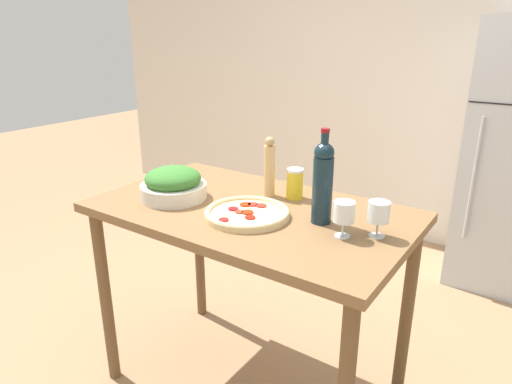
{
  "coord_description": "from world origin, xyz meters",
  "views": [
    {
      "loc": [
        1.05,
        -1.49,
        1.67
      ],
      "look_at": [
        0.0,
        0.04,
        1.01
      ],
      "focal_mm": 32.0,
      "sensor_mm": 36.0,
      "label": 1
    }
  ],
  "objects_px": {
    "wine_glass_near": "(344,213)",
    "wine_glass_far": "(379,214)",
    "salad_bowl": "(173,184)",
    "salt_canister": "(295,184)",
    "wine_bottle": "(323,181)",
    "pepper_mill": "(269,168)",
    "homemade_pizza": "(247,213)"
  },
  "relations": [
    {
      "from": "wine_glass_near",
      "to": "salad_bowl",
      "type": "xyz_separation_m",
      "value": [
        -0.8,
        -0.06,
        -0.03
      ]
    },
    {
      "from": "wine_glass_far",
      "to": "pepper_mill",
      "type": "bearing_deg",
      "value": 165.55
    },
    {
      "from": "wine_glass_far",
      "to": "salad_bowl",
      "type": "height_order",
      "value": "salad_bowl"
    },
    {
      "from": "wine_glass_far",
      "to": "salt_canister",
      "type": "bearing_deg",
      "value": 158.04
    },
    {
      "from": "pepper_mill",
      "to": "salt_canister",
      "type": "distance_m",
      "value": 0.13
    },
    {
      "from": "salt_canister",
      "to": "wine_glass_near",
      "type": "bearing_deg",
      "value": -35.97
    },
    {
      "from": "wine_glass_near",
      "to": "wine_glass_far",
      "type": "distance_m",
      "value": 0.13
    },
    {
      "from": "homemade_pizza",
      "to": "wine_glass_near",
      "type": "bearing_deg",
      "value": 6.75
    },
    {
      "from": "homemade_pizza",
      "to": "salt_canister",
      "type": "xyz_separation_m",
      "value": [
        0.05,
        0.3,
        0.05
      ]
    },
    {
      "from": "wine_bottle",
      "to": "wine_glass_far",
      "type": "relative_size",
      "value": 2.75
    },
    {
      "from": "salt_canister",
      "to": "pepper_mill",
      "type": "bearing_deg",
      "value": -161.55
    },
    {
      "from": "wine_glass_far",
      "to": "salt_canister",
      "type": "distance_m",
      "value": 0.49
    },
    {
      "from": "wine_bottle",
      "to": "pepper_mill",
      "type": "bearing_deg",
      "value": 157.08
    },
    {
      "from": "wine_glass_far",
      "to": "wine_bottle",
      "type": "bearing_deg",
      "value": 179.0
    },
    {
      "from": "wine_glass_near",
      "to": "homemade_pizza",
      "type": "xyz_separation_m",
      "value": [
        -0.4,
        -0.05,
        -0.08
      ]
    },
    {
      "from": "wine_glass_far",
      "to": "salad_bowl",
      "type": "bearing_deg",
      "value": -171.94
    },
    {
      "from": "pepper_mill",
      "to": "salad_bowl",
      "type": "xyz_separation_m",
      "value": [
        -0.34,
        -0.27,
        -0.07
      ]
    },
    {
      "from": "wine_bottle",
      "to": "salt_canister",
      "type": "bearing_deg",
      "value": 141.31
    },
    {
      "from": "wine_glass_far",
      "to": "pepper_mill",
      "type": "xyz_separation_m",
      "value": [
        -0.57,
        0.15,
        0.04
      ]
    },
    {
      "from": "wine_bottle",
      "to": "salt_canister",
      "type": "relative_size",
      "value": 2.73
    },
    {
      "from": "wine_glass_far",
      "to": "homemade_pizza",
      "type": "height_order",
      "value": "wine_glass_far"
    },
    {
      "from": "salt_canister",
      "to": "wine_glass_far",
      "type": "bearing_deg",
      "value": -21.96
    },
    {
      "from": "salad_bowl",
      "to": "salt_canister",
      "type": "distance_m",
      "value": 0.55
    },
    {
      "from": "homemade_pizza",
      "to": "salt_canister",
      "type": "bearing_deg",
      "value": 81.01
    },
    {
      "from": "pepper_mill",
      "to": "homemade_pizza",
      "type": "distance_m",
      "value": 0.3
    },
    {
      "from": "homemade_pizza",
      "to": "salad_bowl",
      "type": "bearing_deg",
      "value": -178.64
    },
    {
      "from": "wine_glass_near",
      "to": "homemade_pizza",
      "type": "bearing_deg",
      "value": -173.25
    },
    {
      "from": "salad_bowl",
      "to": "wine_glass_far",
      "type": "bearing_deg",
      "value": 8.06
    },
    {
      "from": "wine_glass_near",
      "to": "salad_bowl",
      "type": "height_order",
      "value": "salad_bowl"
    },
    {
      "from": "wine_glass_near",
      "to": "homemade_pizza",
      "type": "height_order",
      "value": "wine_glass_near"
    },
    {
      "from": "wine_glass_near",
      "to": "wine_glass_far",
      "type": "height_order",
      "value": "same"
    },
    {
      "from": "homemade_pizza",
      "to": "wine_bottle",
      "type": "bearing_deg",
      "value": 24.23
    }
  ]
}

